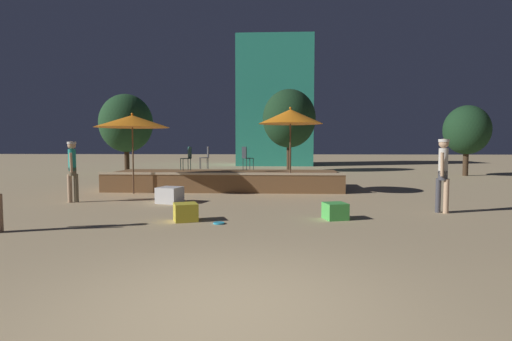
{
  "coord_description": "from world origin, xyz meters",
  "views": [
    {
      "loc": [
        0.55,
        -4.1,
        1.76
      ],
      "look_at": [
        0.0,
        7.26,
        0.99
      ],
      "focal_mm": 28.0,
      "sensor_mm": 36.0,
      "label": 1
    }
  ],
  "objects_px": {
    "person_3": "(443,170)",
    "bistro_chair_1": "(188,156)",
    "cube_seat_1": "(335,211)",
    "background_tree_2": "(467,130)",
    "cube_seat_2": "(170,195)",
    "background_tree_0": "(289,119)",
    "bistro_chair_2": "(206,155)",
    "bistro_chair_0": "(246,156)",
    "patio_umbrella_0": "(132,121)",
    "cube_seat_0": "(186,212)",
    "background_tree_1": "(126,123)",
    "patio_umbrella_1": "(290,117)",
    "person_1": "(72,167)",
    "frisbee_disc": "(219,223)"
  },
  "relations": [
    {
      "from": "person_3",
      "to": "bistro_chair_1",
      "type": "height_order",
      "value": "person_3"
    },
    {
      "from": "cube_seat_1",
      "to": "background_tree_2",
      "type": "height_order",
      "value": "background_tree_2"
    },
    {
      "from": "cube_seat_2",
      "to": "background_tree_0",
      "type": "height_order",
      "value": "background_tree_0"
    },
    {
      "from": "cube_seat_1",
      "to": "background_tree_2",
      "type": "xyz_separation_m",
      "value": [
        8.95,
        12.93,
        2.29
      ]
    },
    {
      "from": "cube_seat_2",
      "to": "bistro_chair_2",
      "type": "distance_m",
      "value": 4.57
    },
    {
      "from": "cube_seat_1",
      "to": "background_tree_0",
      "type": "distance_m",
      "value": 16.14
    },
    {
      "from": "cube_seat_1",
      "to": "bistro_chair_1",
      "type": "bearing_deg",
      "value": 128.71
    },
    {
      "from": "bistro_chair_1",
      "to": "bistro_chair_2",
      "type": "height_order",
      "value": "same"
    },
    {
      "from": "bistro_chair_0",
      "to": "background_tree_2",
      "type": "relative_size",
      "value": 0.24
    },
    {
      "from": "patio_umbrella_0",
      "to": "person_3",
      "type": "xyz_separation_m",
      "value": [
        9.2,
        -3.41,
        -1.43
      ]
    },
    {
      "from": "bistro_chair_1",
      "to": "cube_seat_2",
      "type": "bearing_deg",
      "value": -27.23
    },
    {
      "from": "cube_seat_0",
      "to": "background_tree_0",
      "type": "distance_m",
      "value": 16.73
    },
    {
      "from": "background_tree_1",
      "to": "cube_seat_2",
      "type": "bearing_deg",
      "value": -63.62
    },
    {
      "from": "bistro_chair_1",
      "to": "background_tree_0",
      "type": "xyz_separation_m",
      "value": [
        4.22,
        9.88,
        2.03
      ]
    },
    {
      "from": "cube_seat_0",
      "to": "patio_umbrella_1",
      "type": "bearing_deg",
      "value": 63.27
    },
    {
      "from": "patio_umbrella_1",
      "to": "bistro_chair_0",
      "type": "bearing_deg",
      "value": 136.89
    },
    {
      "from": "patio_umbrella_0",
      "to": "background_tree_0",
      "type": "distance_m",
      "value": 12.83
    },
    {
      "from": "cube_seat_1",
      "to": "person_1",
      "type": "bearing_deg",
      "value": 162.71
    },
    {
      "from": "background_tree_1",
      "to": "patio_umbrella_0",
      "type": "bearing_deg",
      "value": -68.02
    },
    {
      "from": "patio_umbrella_1",
      "to": "bistro_chair_1",
      "type": "distance_m",
      "value": 4.32
    },
    {
      "from": "cube_seat_0",
      "to": "background_tree_2",
      "type": "height_order",
      "value": "background_tree_2"
    },
    {
      "from": "cube_seat_2",
      "to": "background_tree_2",
      "type": "xyz_separation_m",
      "value": [
        13.47,
        10.58,
        2.24
      ]
    },
    {
      "from": "cube_seat_2",
      "to": "person_3",
      "type": "distance_m",
      "value": 7.53
    },
    {
      "from": "background_tree_0",
      "to": "background_tree_2",
      "type": "relative_size",
      "value": 1.34
    },
    {
      "from": "background_tree_2",
      "to": "patio_umbrella_1",
      "type": "bearing_deg",
      "value": -140.1
    },
    {
      "from": "frisbee_disc",
      "to": "background_tree_0",
      "type": "distance_m",
      "value": 16.94
    },
    {
      "from": "patio_umbrella_0",
      "to": "person_3",
      "type": "distance_m",
      "value": 9.91
    },
    {
      "from": "cube_seat_0",
      "to": "background_tree_2",
      "type": "distance_m",
      "value": 18.3
    },
    {
      "from": "patio_umbrella_1",
      "to": "bistro_chair_2",
      "type": "xyz_separation_m",
      "value": [
        -3.32,
        2.07,
        -1.41
      ]
    },
    {
      "from": "person_1",
      "to": "person_3",
      "type": "xyz_separation_m",
      "value": [
        10.28,
        -1.3,
        0.04
      ]
    },
    {
      "from": "bistro_chair_0",
      "to": "background_tree_1",
      "type": "relative_size",
      "value": 0.2
    },
    {
      "from": "patio_umbrella_0",
      "to": "bistro_chair_1",
      "type": "bearing_deg",
      "value": 43.84
    },
    {
      "from": "cube_seat_1",
      "to": "bistro_chair_2",
      "type": "relative_size",
      "value": 0.67
    },
    {
      "from": "person_1",
      "to": "bistro_chair_2",
      "type": "xyz_separation_m",
      "value": [
        3.24,
        4.47,
        0.23
      ]
    },
    {
      "from": "person_3",
      "to": "background_tree_1",
      "type": "height_order",
      "value": "background_tree_1"
    },
    {
      "from": "cube_seat_1",
      "to": "background_tree_1",
      "type": "relative_size",
      "value": 0.13
    },
    {
      "from": "bistro_chair_2",
      "to": "background_tree_2",
      "type": "relative_size",
      "value": 0.24
    },
    {
      "from": "patio_umbrella_1",
      "to": "background_tree_2",
      "type": "bearing_deg",
      "value": 39.9
    },
    {
      "from": "cube_seat_0",
      "to": "bistro_chair_1",
      "type": "bearing_deg",
      "value": 101.95
    },
    {
      "from": "cube_seat_0",
      "to": "patio_umbrella_0",
      "type": "bearing_deg",
      "value": 121.51
    },
    {
      "from": "cube_seat_2",
      "to": "background_tree_1",
      "type": "height_order",
      "value": "background_tree_1"
    },
    {
      "from": "background_tree_0",
      "to": "cube_seat_2",
      "type": "bearing_deg",
      "value": -106.43
    },
    {
      "from": "background_tree_2",
      "to": "background_tree_1",
      "type": "bearing_deg",
      "value": 179.21
    },
    {
      "from": "person_3",
      "to": "bistro_chair_0",
      "type": "distance_m",
      "value": 7.52
    },
    {
      "from": "person_1",
      "to": "patio_umbrella_1",
      "type": "bearing_deg",
      "value": 1.73
    },
    {
      "from": "bistro_chair_2",
      "to": "background_tree_2",
      "type": "bearing_deg",
      "value": 97.3
    },
    {
      "from": "patio_umbrella_1",
      "to": "person_1",
      "type": "distance_m",
      "value": 7.17
    },
    {
      "from": "patio_umbrella_0",
      "to": "cube_seat_1",
      "type": "height_order",
      "value": "patio_umbrella_0"
    },
    {
      "from": "cube_seat_0",
      "to": "cube_seat_2",
      "type": "distance_m",
      "value": 2.92
    },
    {
      "from": "background_tree_1",
      "to": "bistro_chair_1",
      "type": "bearing_deg",
      "value": -54.68
    }
  ]
}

